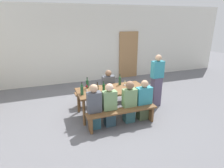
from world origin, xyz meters
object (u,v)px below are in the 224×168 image
object	(u,v)px
bench_far	(104,93)
wine_bottle_4	(87,84)
wine_glass_4	(86,86)
wooden_door	(128,55)
wine_glass_0	(125,82)
tasting_table	(112,92)
seated_guest_near_3	(144,101)
bench_near	(122,113)
seated_guest_far_0	(108,89)
wine_bottle_2	(82,90)
seated_guest_near_1	(110,106)
wine_glass_3	(127,87)
wine_glass_2	(112,88)
wine_glass_1	(127,85)
wine_bottle_5	(120,81)
seated_guest_near_2	(129,102)
wine_bottle_1	(104,88)
standing_host	(157,82)
seated_guest_near_0	(94,108)
wine_bottle_3	(97,89)
wine_bottle_0	(82,89)

from	to	relation	value
bench_far	wine_bottle_4	size ratio (longest dim) A/B	5.74
bench_far	wine_glass_4	size ratio (longest dim) A/B	10.42
wooden_door	wine_glass_0	xyz separation A→B (m)	(-1.52, -3.03, -0.19)
tasting_table	seated_guest_near_3	size ratio (longest dim) A/B	1.76
bench_near	seated_guest_far_0	world-z (taller)	seated_guest_far_0
wine_bottle_2	seated_guest_near_1	bearing A→B (deg)	-38.02
wine_glass_3	seated_guest_near_3	xyz separation A→B (m)	(0.36, -0.28, -0.35)
wine_bottle_2	wine_glass_2	size ratio (longest dim) A/B	1.89
wine_bottle_4	wine_glass_1	world-z (taller)	wine_bottle_4
seated_guest_near_1	wine_bottle_5	bearing A→B (deg)	-36.25
bench_near	wine_glass_3	world-z (taller)	wine_glass_3
wine_glass_1	seated_guest_near_3	bearing A→B (deg)	-56.93
seated_guest_near_2	seated_guest_near_3	xyz separation A→B (m)	(0.43, 0.00, -0.03)
wine_bottle_1	standing_host	world-z (taller)	standing_host
standing_host	seated_guest_near_0	bearing A→B (deg)	16.67
wine_glass_2	wine_glass_4	size ratio (longest dim) A/B	0.97
seated_guest_near_1	seated_guest_near_3	bearing A→B (deg)	-90.00
bench_far	tasting_table	bearing A→B (deg)	-90.00
wine_bottle_5	seated_guest_far_0	xyz separation A→B (m)	(-0.25, 0.33, -0.33)
wine_bottle_2	wine_glass_0	size ratio (longest dim) A/B	1.98
wine_bottle_3	wine_glass_3	distance (m)	0.82
seated_guest_near_2	seated_guest_far_0	xyz separation A→B (m)	(-0.16, 1.20, -0.01)
wine_glass_1	wine_glass_3	world-z (taller)	wine_glass_3
bench_near	seated_guest_near_2	world-z (taller)	seated_guest_near_2
wine_glass_4	wine_glass_1	bearing A→B (deg)	-15.49
wine_glass_4	seated_guest_near_3	world-z (taller)	seated_guest_near_3
wine_bottle_1	wine_glass_2	xyz separation A→B (m)	(0.24, -0.02, -0.00)
wooden_door	seated_guest_near_0	distance (m)	4.69
tasting_table	bench_far	xyz separation A→B (m)	(0.00, 0.75, -0.32)
wine_glass_0	wine_glass_4	bearing A→B (deg)	-178.95
wooden_door	wine_glass_3	xyz separation A→B (m)	(-1.67, -3.53, -0.18)
wine_bottle_0	wine_bottle_3	bearing A→B (deg)	-30.31
seated_guest_near_3	wine_bottle_4	bearing A→B (deg)	54.97
wooden_door	wine_bottle_0	distance (m)	4.29
wine_glass_3	wine_glass_1	bearing A→B (deg)	69.82
wine_glass_0	wooden_door	bearing A→B (deg)	63.38
wine_bottle_5	seated_guest_near_1	world-z (taller)	seated_guest_near_1
wine_bottle_1	wine_bottle_5	world-z (taller)	wine_bottle_1
wine_glass_0	wine_glass_2	xyz separation A→B (m)	(-0.54, -0.39, 0.01)
standing_host	wine_glass_0	bearing A→B (deg)	-7.11
bench_far	standing_host	size ratio (longest dim) A/B	1.15
wine_bottle_0	seated_guest_near_1	xyz separation A→B (m)	(0.56, -0.61, -0.32)
wine_bottle_4	wine_glass_0	xyz separation A→B (m)	(1.10, -0.14, -0.01)
bench_near	wine_bottle_1	size ratio (longest dim) A/B	5.59
seated_guest_near_1	seated_guest_near_2	xyz separation A→B (m)	(0.55, 0.00, 0.01)
wine_glass_3	tasting_table	bearing A→B (deg)	135.92
wine_bottle_3	wine_glass_4	bearing A→B (deg)	119.71
seated_guest_near_1	seated_guest_far_0	world-z (taller)	seated_guest_far_0
wine_bottle_5	seated_guest_near_3	xyz separation A→B (m)	(0.34, -0.87, -0.35)
wine_bottle_5	wine_glass_0	distance (m)	0.15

